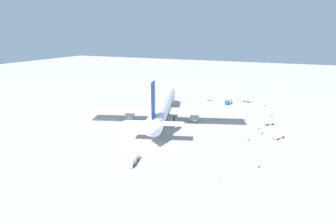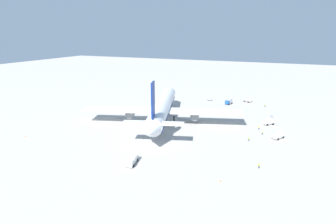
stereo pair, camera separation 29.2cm
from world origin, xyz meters
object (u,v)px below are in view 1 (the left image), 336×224
object	(u,v)px
service_truck_4	(269,122)
ground_worker_2	(259,166)
airliner	(162,108)
traffic_cone_0	(72,117)
service_truck_0	(247,100)
traffic_cone_3	(153,99)
service_truck_2	(278,135)
ground_worker_0	(262,132)
traffic_cone_1	(25,137)
baggage_cart_0	(210,100)
ground_worker_1	(259,128)
service_truck_3	(229,101)
ground_worker_3	(249,139)
ground_worker_4	(265,105)
traffic_cone_2	(221,181)
service_van	(269,117)
service_truck_1	(132,160)

from	to	relation	value
service_truck_4	ground_worker_2	bearing A→B (deg)	-179.22
airliner	traffic_cone_0	distance (m)	45.27
airliner	ground_worker_2	size ratio (longest dim) A/B	43.18
service_truck_0	ground_worker_2	bearing A→B (deg)	-169.69
airliner	traffic_cone_3	world-z (taller)	airliner
airliner	service_truck_2	world-z (taller)	airliner
ground_worker_0	traffic_cone_0	xyz separation A→B (m)	(-12.38, 87.72, -0.60)
traffic_cone_1	baggage_cart_0	bearing A→B (deg)	-29.49
baggage_cart_0	ground_worker_1	xyz separation A→B (m)	(-43.73, -33.60, 0.56)
service_truck_3	ground_worker_0	world-z (taller)	service_truck_3
ground_worker_3	ground_worker_4	distance (m)	57.10
traffic_cone_0	traffic_cone_3	xyz separation A→B (m)	(52.16, -18.11, 0.00)
service_truck_0	baggage_cart_0	xyz separation A→B (m)	(-5.82, 21.70, -0.99)
traffic_cone_0	traffic_cone_2	bearing A→B (deg)	-111.46
airliner	ground_worker_3	world-z (taller)	airliner
ground_worker_1	traffic_cone_2	size ratio (longest dim) A/B	2.96
service_truck_2	service_van	distance (m)	26.10
ground_worker_4	traffic_cone_2	world-z (taller)	ground_worker_4
service_van	ground_worker_1	distance (m)	17.77
ground_worker_0	service_truck_0	bearing A→B (deg)	13.97
service_truck_4	service_van	world-z (taller)	service_truck_4
baggage_cart_0	traffic_cone_1	bearing A→B (deg)	150.51
service_truck_2	ground_worker_0	bearing A→B (deg)	70.98
ground_worker_0	ground_worker_1	xyz separation A→B (m)	(5.89, 1.90, -0.05)
baggage_cart_0	ground_worker_0	world-z (taller)	ground_worker_0
service_truck_1	service_truck_2	size ratio (longest dim) A/B	1.29
service_truck_3	ground_worker_1	size ratio (longest dim) A/B	3.07
airliner	ground_worker_3	bearing A→B (deg)	-102.41
traffic_cone_1	ground_worker_3	bearing A→B (deg)	-69.33
service_truck_1	ground_worker_3	world-z (taller)	service_truck_1
airliner	ground_worker_3	size ratio (longest dim) A/B	44.62
service_truck_1	baggage_cart_0	size ratio (longest dim) A/B	2.21
service_van	traffic_cone_2	size ratio (longest dim) A/B	8.98
ground_worker_0	ground_worker_4	world-z (taller)	ground_worker_0
ground_worker_3	traffic_cone_0	distance (m)	83.69
airliner	service_truck_0	size ratio (longest dim) A/B	14.10
ground_worker_0	traffic_cone_2	bearing A→B (deg)	171.18
service_truck_0	ground_worker_2	distance (m)	88.43
ground_worker_4	ground_worker_0	bearing A→B (deg)	-176.34
baggage_cart_0	ground_worker_4	size ratio (longest dim) A/B	1.96
service_truck_4	traffic_cone_3	xyz separation A→B (m)	(25.04, 71.01, -1.11)
ground_worker_4	service_truck_2	bearing A→B (deg)	-169.45
service_truck_1	traffic_cone_1	distance (m)	51.26
ground_worker_2	ground_worker_3	distance (m)	22.92
service_truck_4	traffic_cone_2	xyz separation A→B (m)	(-58.91, 8.25, -1.11)
service_truck_2	ground_worker_0	size ratio (longest dim) A/B	3.31
baggage_cart_0	traffic_cone_1	distance (m)	103.61
service_truck_2	ground_worker_0	world-z (taller)	service_truck_2
service_truck_3	ground_worker_2	distance (m)	80.80
ground_worker_4	traffic_cone_0	xyz separation A→B (m)	(-59.99, 84.68, -0.58)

